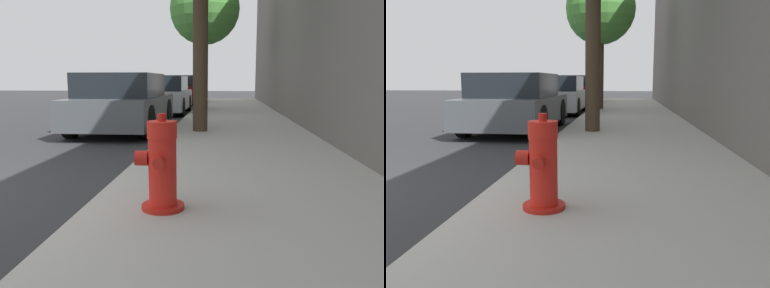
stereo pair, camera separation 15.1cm
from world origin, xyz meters
TOP-DOWN VIEW (x-y plane):
  - sidewalk_slab at (3.49, 0.00)m, footprint 2.96×40.00m
  - fire_hydrant at (2.68, -0.05)m, footprint 0.40×0.41m
  - parked_car_near at (0.81, 5.62)m, footprint 1.83×3.88m
  - parked_car_mid at (0.92, 10.52)m, footprint 1.83×3.81m
  - parked_car_far at (0.91, 16.01)m, footprint 1.74×3.94m
  - street_tree_far at (2.39, 11.30)m, footprint 2.57×2.57m

SIDE VIEW (x-z plane):
  - sidewalk_slab at x=3.49m, z-range 0.00..0.13m
  - fire_hydrant at x=2.68m, z-range 0.09..0.89m
  - parked_car_mid at x=0.92m, z-range -0.02..1.32m
  - parked_car_near at x=0.81m, z-range -0.02..1.33m
  - parked_car_far at x=0.91m, z-range -0.03..1.41m
  - street_tree_far at x=2.39m, z-range 1.28..6.22m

